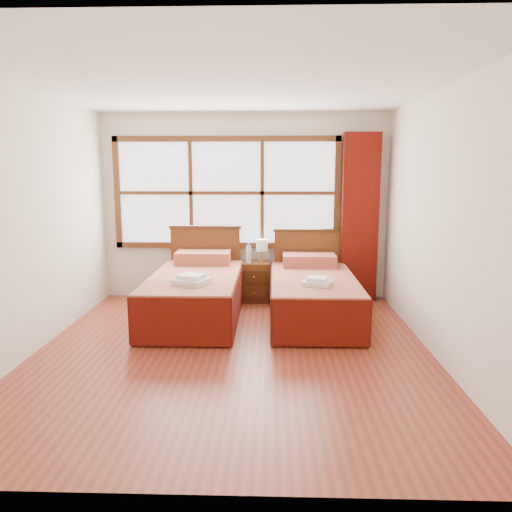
{
  "coord_description": "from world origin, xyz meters",
  "views": [
    {
      "loc": [
        0.39,
        -4.8,
        1.83
      ],
      "look_at": [
        0.21,
        0.7,
        0.87
      ],
      "focal_mm": 35.0,
      "sensor_mm": 36.0,
      "label": 1
    }
  ],
  "objects": [
    {
      "name": "nightstand",
      "position": [
        0.15,
        1.99,
        0.28
      ],
      "size": [
        0.42,
        0.42,
        0.56
      ],
      "color": "#562E12",
      "rests_on": "floor"
    },
    {
      "name": "wall_back",
      "position": [
        0.0,
        2.25,
        1.3
      ],
      "size": [
        4.0,
        0.0,
        4.0
      ],
      "primitive_type": "plane",
      "rotation": [
        1.57,
        0.0,
        0.0
      ],
      "color": "silver",
      "rests_on": "floor"
    },
    {
      "name": "bed_left",
      "position": [
        -0.55,
        1.2,
        0.32
      ],
      "size": [
        1.08,
        2.1,
        1.05
      ],
      "color": "#41230D",
      "rests_on": "floor"
    },
    {
      "name": "towels_left",
      "position": [
        -0.51,
        0.65,
        0.6
      ],
      "size": [
        0.45,
        0.43,
        0.1
      ],
      "rotation": [
        0.0,
        0.0,
        -0.42
      ],
      "color": "white",
      "rests_on": "bed_left"
    },
    {
      "name": "lamp",
      "position": [
        0.25,
        2.05,
        0.78
      ],
      "size": [
        0.16,
        0.16,
        0.31
      ],
      "color": "gold",
      "rests_on": "nightstand"
    },
    {
      "name": "wall_right",
      "position": [
        2.0,
        0.0,
        1.3
      ],
      "size": [
        0.0,
        4.5,
        4.5
      ],
      "primitive_type": "plane",
      "rotation": [
        1.57,
        0.0,
        -1.57
      ],
      "color": "silver",
      "rests_on": "floor"
    },
    {
      "name": "bottle_far",
      "position": [
        0.07,
        2.0,
        0.67
      ],
      "size": [
        0.07,
        0.07,
        0.26
      ],
      "color": "silver",
      "rests_on": "nightstand"
    },
    {
      "name": "towels_right",
      "position": [
        0.9,
        0.72,
        0.58
      ],
      "size": [
        0.37,
        0.34,
        0.09
      ],
      "rotation": [
        0.0,
        0.0,
        -0.33
      ],
      "color": "white",
      "rests_on": "bed_right"
    },
    {
      "name": "bottle_near",
      "position": [
        0.07,
        1.92,
        0.67
      ],
      "size": [
        0.06,
        0.06,
        0.24
      ],
      "color": "silver",
      "rests_on": "nightstand"
    },
    {
      "name": "ceiling",
      "position": [
        0.0,
        0.0,
        2.6
      ],
      "size": [
        4.5,
        4.5,
        0.0
      ],
      "primitive_type": "plane",
      "rotation": [
        3.14,
        0.0,
        0.0
      ],
      "color": "white",
      "rests_on": "wall_back"
    },
    {
      "name": "curtain",
      "position": [
        1.6,
        2.11,
        1.17
      ],
      "size": [
        0.5,
        0.16,
        2.3
      ],
      "primitive_type": "cube",
      "color": "#631209",
      "rests_on": "wall_back"
    },
    {
      "name": "wall_left",
      "position": [
        -2.0,
        0.0,
        1.3
      ],
      "size": [
        0.0,
        4.5,
        4.5
      ],
      "primitive_type": "plane",
      "rotation": [
        1.57,
        0.0,
        1.57
      ],
      "color": "silver",
      "rests_on": "floor"
    },
    {
      "name": "window",
      "position": [
        -0.25,
        2.21,
        1.5
      ],
      "size": [
        3.16,
        0.06,
        1.56
      ],
      "color": "white",
      "rests_on": "wall_back"
    },
    {
      "name": "floor",
      "position": [
        0.0,
        0.0,
        0.0
      ],
      "size": [
        4.5,
        4.5,
        0.0
      ],
      "primitive_type": "plane",
      "color": "brown",
      "rests_on": "ground"
    },
    {
      "name": "bed_right",
      "position": [
        0.89,
        1.2,
        0.31
      ],
      "size": [
        1.04,
        2.06,
        1.01
      ],
      "color": "#41230D",
      "rests_on": "floor"
    }
  ]
}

